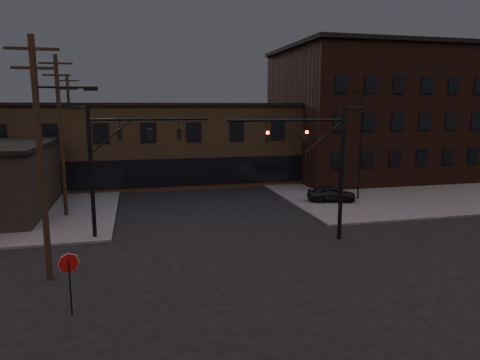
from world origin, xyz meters
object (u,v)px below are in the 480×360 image
traffic_signal_far (113,156)px  stop_sign (69,270)px  car_crossing (201,176)px  parked_car_lot_a (331,193)px  parked_car_lot_b (389,177)px  traffic_signal_near (324,159)px

traffic_signal_far → stop_sign: 10.55m
traffic_signal_far → car_crossing: 19.40m
car_crossing → traffic_signal_far: bearing=-117.1°
car_crossing → stop_sign: bearing=-111.1°
parked_car_lot_a → parked_car_lot_b: parked_car_lot_b is taller
traffic_signal_far → parked_car_lot_a: (17.02, 5.57, -4.19)m
car_crossing → parked_car_lot_a: bearing=-54.5°
traffic_signal_far → parked_car_lot_a: bearing=18.1°
traffic_signal_near → stop_sign: traffic_signal_near is taller
parked_car_lot_a → car_crossing: size_ratio=0.79×
stop_sign → parked_car_lot_a: stop_sign is taller
parked_car_lot_a → car_crossing: 14.86m
parked_car_lot_b → traffic_signal_near: bearing=125.5°
traffic_signal_near → stop_sign: (-13.36, -6.49, -3.09)m
traffic_signal_near → stop_sign: bearing=-154.1°
stop_sign → car_crossing: 28.74m
traffic_signal_near → traffic_signal_far: (-12.07, 3.50, 0.08)m
traffic_signal_near → parked_car_lot_b: 21.02m
traffic_signal_far → stop_sign: traffic_signal_far is taller
traffic_signal_far → car_crossing: (7.84, 17.25, -4.19)m
car_crossing → traffic_signal_near: bearing=-81.1°
parked_car_lot_a → car_crossing: car_crossing is taller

